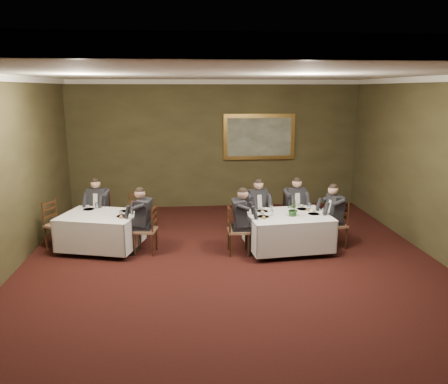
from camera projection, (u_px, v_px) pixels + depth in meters
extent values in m
plane|color=black|center=(236.00, 279.00, 7.64)|extent=(10.00, 10.00, 0.00)
cube|color=silver|center=(238.00, 73.00, 6.84)|extent=(8.00, 10.00, 0.10)
cube|color=#352F1A|center=(215.00, 145.00, 12.09)|extent=(8.00, 0.10, 3.50)
cube|color=#352F1A|center=(346.00, 369.00, 2.39)|extent=(8.00, 0.10, 3.50)
cube|color=white|center=(215.00, 82.00, 11.65)|extent=(8.00, 0.10, 0.12)
cube|color=white|center=(366.00, 48.00, 2.05)|extent=(8.00, 0.10, 0.12)
cube|color=black|center=(288.00, 216.00, 8.88)|extent=(1.68, 1.32, 0.04)
cube|color=white|center=(288.00, 215.00, 8.88)|extent=(1.74, 1.39, 0.02)
cube|color=white|center=(287.00, 230.00, 8.95)|extent=(1.76, 1.41, 0.65)
cube|color=black|center=(100.00, 216.00, 8.90)|extent=(1.70, 1.45, 0.04)
cube|color=white|center=(100.00, 215.00, 8.89)|extent=(1.78, 1.52, 0.02)
cube|color=white|center=(101.00, 230.00, 8.97)|extent=(1.80, 1.55, 0.65)
cube|color=#8C6347|center=(256.00, 217.00, 9.66)|extent=(0.54, 0.53, 0.05)
cube|color=black|center=(253.00, 205.00, 9.77)|extent=(0.37, 0.14, 0.54)
cube|color=black|center=(257.00, 201.00, 9.57)|extent=(0.49, 0.42, 0.55)
sphere|color=tan|center=(257.00, 184.00, 9.49)|extent=(0.26, 0.26, 0.21)
cube|color=#8C6347|center=(294.00, 215.00, 9.82)|extent=(0.50, 0.49, 0.05)
cube|color=black|center=(291.00, 203.00, 9.94)|extent=(0.38, 0.09, 0.54)
cube|color=black|center=(295.00, 199.00, 9.73)|extent=(0.47, 0.38, 0.55)
sphere|color=tan|center=(296.00, 182.00, 9.64)|extent=(0.24, 0.24, 0.21)
cube|color=#8C6347|center=(238.00, 230.00, 8.75)|extent=(0.42, 0.44, 0.05)
cube|color=black|center=(229.00, 219.00, 8.68)|extent=(0.03, 0.38, 0.54)
cube|color=black|center=(239.00, 213.00, 8.67)|extent=(0.31, 0.42, 0.55)
sphere|color=tan|center=(239.00, 194.00, 8.58)|extent=(0.21, 0.21, 0.21)
cube|color=#8C6347|center=(335.00, 225.00, 9.13)|extent=(0.48, 0.50, 0.05)
cube|color=black|center=(344.00, 213.00, 9.11)|extent=(0.08, 0.38, 0.54)
cube|color=black|center=(336.00, 207.00, 9.04)|extent=(0.37, 0.46, 0.55)
sphere|color=tan|center=(337.00, 190.00, 8.95)|extent=(0.24, 0.24, 0.21)
cube|color=#8C6347|center=(99.00, 216.00, 9.77)|extent=(0.52, 0.51, 0.05)
cube|color=black|center=(102.00, 203.00, 9.90)|extent=(0.38, 0.11, 0.54)
cube|color=black|center=(98.00, 200.00, 9.68)|extent=(0.48, 0.39, 0.55)
sphere|color=tan|center=(97.00, 183.00, 9.60)|extent=(0.25, 0.25, 0.21)
cube|color=#8C6347|center=(134.00, 218.00, 9.63)|extent=(0.56, 0.54, 0.05)
cube|color=black|center=(137.00, 205.00, 9.75)|extent=(0.37, 0.16, 0.54)
cube|color=#8C6347|center=(145.00, 230.00, 8.79)|extent=(0.49, 0.50, 0.05)
cube|color=black|center=(154.00, 218.00, 8.72)|extent=(0.09, 0.38, 0.54)
cube|color=black|center=(145.00, 212.00, 8.70)|extent=(0.38, 0.47, 0.55)
sphere|color=tan|center=(144.00, 194.00, 8.62)|extent=(0.24, 0.24, 0.21)
cube|color=#8C6347|center=(58.00, 225.00, 9.12)|extent=(0.57, 0.58, 0.05)
cube|color=black|center=(50.00, 213.00, 9.13)|extent=(0.20, 0.35, 0.54)
imported|color=#2D5926|center=(293.00, 209.00, 8.74)|extent=(0.28, 0.25, 0.31)
cylinder|color=#A87D33|center=(295.00, 214.00, 8.89)|extent=(0.07, 0.07, 0.02)
cylinder|color=#A87D33|center=(295.00, 206.00, 8.85)|extent=(0.01, 0.01, 0.30)
cylinder|color=white|center=(295.00, 196.00, 8.80)|extent=(0.02, 0.02, 0.13)
cylinder|color=white|center=(262.00, 211.00, 9.12)|extent=(0.25, 0.25, 0.01)
cylinder|color=white|center=(261.00, 208.00, 9.26)|extent=(0.08, 0.08, 0.05)
cylinder|color=white|center=(271.00, 208.00, 9.12)|extent=(0.06, 0.06, 0.14)
cylinder|color=white|center=(89.00, 209.00, 9.27)|extent=(0.25, 0.25, 0.01)
cylinder|color=white|center=(90.00, 206.00, 9.41)|extent=(0.08, 0.08, 0.05)
cylinder|color=white|center=(97.00, 206.00, 9.27)|extent=(0.06, 0.06, 0.14)
cube|color=gold|center=(259.00, 137.00, 12.09)|extent=(1.99, 0.08, 1.26)
cube|color=#4A5337|center=(259.00, 137.00, 12.04)|extent=(1.77, 0.01, 1.04)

